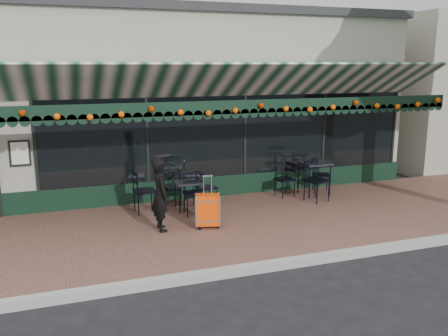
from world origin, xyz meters
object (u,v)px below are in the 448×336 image
object	(u,v)px
cafe_table_a	(315,165)
cafe_table_b	(187,184)
chair_b_left	(173,188)
suitcase	(208,210)
chair_a_right	(321,175)
chair_a_front	(317,181)
chair_a_left	(285,180)
chair_b_right	(206,188)
chair_solo	(145,191)
chair_b_front	(194,194)
woman	(160,195)

from	to	relation	value
cafe_table_a	cafe_table_b	distance (m)	3.29
cafe_table_a	chair_b_left	bearing A→B (deg)	175.78
suitcase	chair_a_right	distance (m)	3.85
chair_a_front	chair_b_left	xyz separation A→B (m)	(-3.29, 0.77, -0.08)
chair_a_left	chair_b_left	distance (m)	2.76
chair_a_left	chair_b_right	xyz separation A→B (m)	(-2.02, -0.08, -0.01)
suitcase	chair_b_right	distance (m)	1.53
chair_b_right	chair_solo	bearing A→B (deg)	81.43
chair_solo	chair_a_left	bearing A→B (deg)	-91.70
chair_b_front	chair_a_right	bearing A→B (deg)	15.52
chair_a_front	chair_b_left	size ratio (longest dim) A/B	1.20
woman	suitcase	distance (m)	0.98
chair_b_left	woman	bearing A→B (deg)	-9.93
chair_a_left	chair_solo	xyz separation A→B (m)	(-3.44, -0.14, 0.05)
woman	chair_a_front	world-z (taller)	woman
woman	chair_a_left	size ratio (longest dim) A/B	1.70
chair_a_front	chair_b_right	world-z (taller)	chair_a_front
chair_a_front	chair_b_left	bearing A→B (deg)	149.12
chair_a_right	chair_b_right	xyz separation A→B (m)	(-3.07, -0.14, -0.02)
chair_b_right	chair_b_front	bearing A→B (deg)	130.43
chair_a_front	chair_b_left	world-z (taller)	chair_a_front
chair_a_right	chair_solo	bearing A→B (deg)	116.43
chair_b_right	cafe_table_a	bearing A→B (deg)	-101.26
woman	chair_solo	size ratio (longest dim) A/B	1.52
chair_b_right	chair_solo	size ratio (longest dim) A/B	0.87
chair_b_left	chair_b_front	size ratio (longest dim) A/B	0.90
chair_b_front	chair_solo	size ratio (longest dim) A/B	0.96
cafe_table_a	chair_a_front	distance (m)	0.62
woman	chair_solo	bearing A→B (deg)	1.80
chair_a_left	suitcase	bearing A→B (deg)	-67.12
suitcase	cafe_table_a	distance (m)	3.54
cafe_table_b	chair_b_left	size ratio (longest dim) A/B	0.77
chair_a_right	chair_a_front	world-z (taller)	chair_a_front
cafe_table_a	chair_b_front	xyz separation A→B (m)	(-3.22, -0.53, -0.29)
cafe_table_b	chair_a_right	bearing A→B (deg)	4.52
woman	chair_a_right	size ratio (longest dim) A/B	1.64
cafe_table_b	chair_a_right	size ratio (longest dim) A/B	0.73
cafe_table_b	chair_solo	size ratio (longest dim) A/B	0.67
chair_b_right	cafe_table_b	bearing A→B (deg)	94.92
woman	chair_a_right	bearing A→B (deg)	-74.70
chair_a_left	chair_b_front	world-z (taller)	chair_b_front
chair_b_right	woman	bearing A→B (deg)	123.39
chair_a_right	chair_b_left	world-z (taller)	chair_a_right
chair_b_right	chair_solo	xyz separation A→B (m)	(-1.42, -0.06, 0.06)
woman	chair_b_right	bearing A→B (deg)	-48.49
cafe_table_a	cafe_table_b	bearing A→B (deg)	-177.87
cafe_table_b	chair_b_left	distance (m)	0.47
chair_a_left	chair_b_right	size ratio (longest dim) A/B	1.02
cafe_table_b	chair_b_front	world-z (taller)	chair_b_front
cafe_table_b	chair_a_front	distance (m)	3.09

